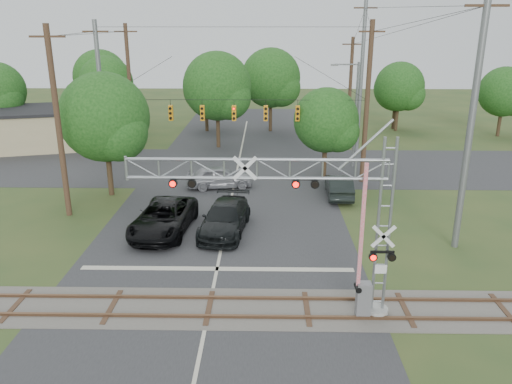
{
  "coord_description": "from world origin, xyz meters",
  "views": [
    {
      "loc": [
        2.26,
        -15.85,
        10.93
      ],
      "look_at": [
        1.82,
        7.5,
        3.23
      ],
      "focal_mm": 35.0,
      "sensor_mm": 36.0,
      "label": 1
    }
  ],
  "objects_px": {
    "car_dark": "(225,218)",
    "streetlight": "(354,110)",
    "pickup_black": "(164,218)",
    "traffic_signal_span": "(246,106)",
    "sedan_silver": "(219,177)",
    "commercial_building": "(21,128)",
    "crossing_gantry": "(305,211)"
  },
  "relations": [
    {
      "from": "pickup_black",
      "to": "car_dark",
      "type": "xyz_separation_m",
      "value": [
        3.43,
        0.09,
        -0.02
      ]
    },
    {
      "from": "commercial_building",
      "to": "traffic_signal_span",
      "type": "bearing_deg",
      "value": -42.05
    },
    {
      "from": "crossing_gantry",
      "to": "traffic_signal_span",
      "type": "height_order",
      "value": "traffic_signal_span"
    },
    {
      "from": "pickup_black",
      "to": "traffic_signal_span",
      "type": "bearing_deg",
      "value": 71.94
    },
    {
      "from": "crossing_gantry",
      "to": "sedan_silver",
      "type": "bearing_deg",
      "value": 105.97
    },
    {
      "from": "traffic_signal_span",
      "to": "commercial_building",
      "type": "height_order",
      "value": "traffic_signal_span"
    },
    {
      "from": "traffic_signal_span",
      "to": "commercial_building",
      "type": "bearing_deg",
      "value": 153.92
    },
    {
      "from": "crossing_gantry",
      "to": "streetlight",
      "type": "distance_m",
      "value": 23.2
    },
    {
      "from": "pickup_black",
      "to": "sedan_silver",
      "type": "height_order",
      "value": "pickup_black"
    },
    {
      "from": "traffic_signal_span",
      "to": "streetlight",
      "type": "xyz_separation_m",
      "value": [
        8.44,
        4.16,
        -0.91
      ]
    },
    {
      "from": "crossing_gantry",
      "to": "commercial_building",
      "type": "height_order",
      "value": "crossing_gantry"
    },
    {
      "from": "streetlight",
      "to": "commercial_building",
      "type": "bearing_deg",
      "value": 167.78
    },
    {
      "from": "car_dark",
      "to": "commercial_building",
      "type": "height_order",
      "value": "commercial_building"
    },
    {
      "from": "streetlight",
      "to": "traffic_signal_span",
      "type": "bearing_deg",
      "value": -153.78
    },
    {
      "from": "crossing_gantry",
      "to": "car_dark",
      "type": "bearing_deg",
      "value": 113.73
    },
    {
      "from": "commercial_building",
      "to": "car_dark",
      "type": "bearing_deg",
      "value": -60.32
    },
    {
      "from": "car_dark",
      "to": "sedan_silver",
      "type": "relative_size",
      "value": 1.2
    },
    {
      "from": "streetlight",
      "to": "crossing_gantry",
      "type": "bearing_deg",
      "value": -103.85
    },
    {
      "from": "crossing_gantry",
      "to": "traffic_signal_span",
      "type": "xyz_separation_m",
      "value": [
        -2.89,
        18.36,
        1.18
      ]
    },
    {
      "from": "sedan_silver",
      "to": "car_dark",
      "type": "bearing_deg",
      "value": 176.15
    },
    {
      "from": "traffic_signal_span",
      "to": "streetlight",
      "type": "distance_m",
      "value": 9.45
    },
    {
      "from": "traffic_signal_span",
      "to": "sedan_silver",
      "type": "height_order",
      "value": "traffic_signal_span"
    },
    {
      "from": "car_dark",
      "to": "streetlight",
      "type": "distance_m",
      "value": 17.27
    },
    {
      "from": "pickup_black",
      "to": "commercial_building",
      "type": "relative_size",
      "value": 0.35
    },
    {
      "from": "pickup_black",
      "to": "streetlight",
      "type": "distance_m",
      "value": 19.39
    },
    {
      "from": "traffic_signal_span",
      "to": "pickup_black",
      "type": "height_order",
      "value": "traffic_signal_span"
    },
    {
      "from": "traffic_signal_span",
      "to": "streetlight",
      "type": "relative_size",
      "value": 2.3
    },
    {
      "from": "pickup_black",
      "to": "streetlight",
      "type": "bearing_deg",
      "value": 53.16
    },
    {
      "from": "commercial_building",
      "to": "streetlight",
      "type": "xyz_separation_m",
      "value": [
        30.36,
        -6.57,
        2.87
      ]
    },
    {
      "from": "pickup_black",
      "to": "car_dark",
      "type": "height_order",
      "value": "pickup_black"
    },
    {
      "from": "sedan_silver",
      "to": "commercial_building",
      "type": "xyz_separation_m",
      "value": [
        -20.03,
        12.39,
        1.04
      ]
    },
    {
      "from": "pickup_black",
      "to": "commercial_building",
      "type": "distance_m",
      "value": 27.21
    }
  ]
}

